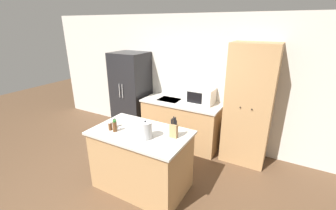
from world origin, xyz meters
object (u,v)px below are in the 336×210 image
kettle (145,130)px  fire_extinguisher (116,118)px  refrigerator (131,94)px  pantry_cabinet (249,106)px  microwave (201,96)px  spice_bottle_short_red (115,126)px  knife_block (174,130)px  spice_bottle_tall_dark (110,126)px  spice_bottle_amber_oil (115,123)px

kettle → fire_extinguisher: bearing=141.6°
refrigerator → pantry_cabinet: size_ratio=0.86×
microwave → spice_bottle_short_red: microwave is taller
knife_block → spice_bottle_tall_dark: size_ratio=2.27×
microwave → knife_block: knife_block is taller
microwave → spice_bottle_amber_oil: 1.83m
pantry_cabinet → knife_block: 1.63m
knife_block → fire_extinguisher: 2.86m
pantry_cabinet → microwave: (-0.92, 0.07, 0.02)m
knife_block → fire_extinguisher: bearing=149.2°
pantry_cabinet → spice_bottle_short_red: 2.31m
microwave → knife_block: bearing=-82.3°
microwave → knife_block: (0.21, -1.53, -0.03)m
microwave → spice_bottle_tall_dark: 1.92m
spice_bottle_tall_dark → fire_extinguisher: spice_bottle_tall_dark is taller
microwave → spice_bottle_short_red: 1.89m
microwave → fire_extinguisher: microwave is taller
pantry_cabinet → knife_block: size_ratio=7.08×
spice_bottle_tall_dark → kettle: bearing=4.7°
spice_bottle_amber_oil → refrigerator: bearing=120.2°
pantry_cabinet → fire_extinguisher: 3.18m
microwave → kettle: microwave is taller
pantry_cabinet → fire_extinguisher: (-3.06, -0.07, -0.87)m
pantry_cabinet → kettle: 1.96m
spice_bottle_tall_dark → spice_bottle_short_red: (0.09, -0.00, 0.02)m
spice_bottle_amber_oil → microwave: bearing=66.8°
pantry_cabinet → kettle: size_ratio=8.21×
pantry_cabinet → refrigerator: bearing=-178.9°
pantry_cabinet → spice_bottle_tall_dark: pantry_cabinet is taller
refrigerator → fire_extinguisher: refrigerator is taller
knife_block → kettle: bearing=-147.3°
refrigerator → microwave: 1.64m
fire_extinguisher → spice_bottle_short_red: bearing=-47.4°
pantry_cabinet → microwave: pantry_cabinet is taller
spice_bottle_short_red → microwave: bearing=70.9°
spice_bottle_tall_dark → spice_bottle_amber_oil: size_ratio=1.02×
refrigerator → knife_block: refrigerator is taller
spice_bottle_tall_dark → refrigerator: bearing=118.8°
knife_block → spice_bottle_short_red: knife_block is taller
spice_bottle_tall_dark → fire_extinguisher: (-1.43, 1.65, -0.81)m
refrigerator → spice_bottle_short_red: refrigerator is taller
spice_bottle_tall_dark → knife_block: bearing=15.6°
refrigerator → knife_block: (1.83, -1.41, 0.14)m
knife_block → kettle: 0.38m
fire_extinguisher → kettle: bearing=-38.4°
spice_bottle_tall_dark → kettle: 0.60m
knife_block → spice_bottle_amber_oil: 0.94m
knife_block → microwave: bearing=97.7°
spice_bottle_tall_dark → microwave: bearing=68.4°
spice_bottle_tall_dark → kettle: (0.59, 0.05, 0.06)m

